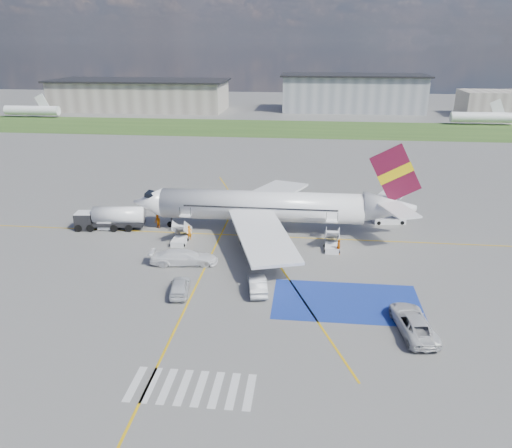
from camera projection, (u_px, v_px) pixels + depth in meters
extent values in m
plane|color=#60605E|center=(248.00, 278.00, 52.44)|extent=(400.00, 400.00, 0.00)
cube|color=#2D4C1E|center=(290.00, 129.00, 141.02)|extent=(400.00, 30.00, 0.01)
cube|color=gold|center=(260.00, 236.00, 63.63)|extent=(120.00, 0.20, 0.01)
cube|color=gold|center=(177.00, 326.00, 43.63)|extent=(0.20, 60.00, 0.01)
cube|color=gold|center=(260.00, 236.00, 63.63)|extent=(20.71, 56.45, 0.01)
cube|color=navy|center=(346.00, 302.00, 47.68)|extent=(14.00, 8.00, 0.01)
cube|color=silver|center=(135.00, 384.00, 36.27)|extent=(0.60, 4.00, 0.01)
cube|color=silver|center=(151.00, 385.00, 36.15)|extent=(0.60, 4.00, 0.01)
cube|color=silver|center=(167.00, 386.00, 36.02)|extent=(0.60, 4.00, 0.01)
cube|color=silver|center=(183.00, 387.00, 35.90)|extent=(0.60, 4.00, 0.01)
cube|color=silver|center=(200.00, 388.00, 35.78)|extent=(0.60, 4.00, 0.01)
cube|color=silver|center=(216.00, 390.00, 35.65)|extent=(0.60, 4.00, 0.01)
cube|color=silver|center=(233.00, 391.00, 35.53)|extent=(0.60, 4.00, 0.01)
cube|color=silver|center=(250.00, 392.00, 35.41)|extent=(0.60, 4.00, 0.01)
cube|color=gray|center=(140.00, 96.00, 177.61)|extent=(60.00, 22.00, 10.00)
cube|color=gray|center=(353.00, 94.00, 174.18)|extent=(48.00, 18.00, 12.00)
cylinder|color=white|center=(261.00, 206.00, 64.32)|extent=(26.00, 3.90, 3.90)
cone|color=white|center=(148.00, 202.00, 65.87)|extent=(4.00, 3.90, 3.90)
cube|color=black|center=(152.00, 195.00, 65.44)|extent=(1.67, 1.90, 0.82)
cone|color=white|center=(390.00, 207.00, 62.51)|extent=(6.50, 3.90, 3.90)
cube|color=white|center=(262.00, 235.00, 56.50)|extent=(9.86, 15.95, 1.40)
cube|color=white|center=(274.00, 192.00, 72.35)|extent=(9.86, 15.95, 1.40)
cylinder|color=#38383A|center=(257.00, 236.00, 59.79)|extent=(3.40, 2.10, 2.10)
cylinder|color=#38383A|center=(265.00, 207.00, 70.23)|extent=(3.40, 2.10, 2.10)
cube|color=maroon|center=(395.00, 173.00, 60.95)|extent=(6.62, 0.30, 7.45)
cube|color=yellow|center=(395.00, 173.00, 60.95)|extent=(4.36, 0.40, 3.08)
cube|color=white|center=(399.00, 210.00, 59.22)|extent=(4.73, 5.95, 0.49)
cube|color=white|center=(391.00, 195.00, 65.19)|extent=(4.73, 5.95, 0.49)
cube|color=black|center=(260.00, 208.00, 62.37)|extent=(19.50, 0.04, 0.18)
cube|color=black|center=(263.00, 199.00, 66.02)|extent=(19.50, 0.04, 0.18)
cube|color=white|center=(182.00, 229.00, 62.10)|extent=(1.40, 3.73, 2.32)
cube|color=white|center=(185.00, 216.00, 63.51)|extent=(1.40, 1.00, 0.12)
cylinder|color=black|center=(180.00, 211.00, 63.39)|extent=(0.06, 0.06, 1.10)
cylinder|color=black|center=(191.00, 212.00, 63.25)|extent=(0.06, 0.06, 1.10)
cube|color=white|center=(179.00, 242.00, 60.99)|extent=(1.60, 2.40, 0.70)
cube|color=white|center=(332.00, 235.00, 60.19)|extent=(1.40, 3.73, 2.32)
cube|color=white|center=(332.00, 221.00, 61.60)|extent=(1.40, 1.00, 0.12)
cylinder|color=black|center=(326.00, 217.00, 61.48)|extent=(0.06, 0.06, 1.10)
cylinder|color=black|center=(338.00, 217.00, 61.34)|extent=(0.06, 0.06, 1.10)
cube|color=white|center=(332.00, 248.00, 59.08)|extent=(1.60, 2.40, 0.70)
cube|color=black|center=(85.00, 221.00, 65.73)|extent=(2.45, 2.45, 2.22)
cylinder|color=white|center=(119.00, 215.00, 65.45)|extent=(6.76, 2.93, 2.22)
cube|color=black|center=(120.00, 223.00, 65.83)|extent=(6.76, 2.93, 0.48)
cube|color=white|center=(105.00, 224.00, 65.51)|extent=(1.92, 1.25, 1.28)
cube|color=black|center=(105.00, 219.00, 65.27)|extent=(1.82, 1.15, 0.11)
cube|color=white|center=(389.00, 221.00, 68.07)|extent=(4.42, 2.01, 0.71)
cube|color=black|center=(397.00, 216.00, 67.89)|extent=(2.90, 1.45, 0.79)
imported|color=silver|center=(180.00, 286.00, 48.95)|extent=(2.48, 4.77, 1.55)
imported|color=#ACAEB3|center=(257.00, 284.00, 49.35)|extent=(2.56, 5.07, 1.60)
imported|color=silver|center=(413.00, 320.00, 42.55)|extent=(3.35, 5.96, 2.12)
imported|color=white|center=(184.00, 255.00, 55.34)|extent=(5.82, 2.92, 2.19)
imported|color=orange|center=(189.00, 233.00, 62.18)|extent=(0.81, 0.77, 1.86)
imported|color=orange|center=(158.00, 222.00, 65.96)|extent=(1.15, 1.13, 1.87)
imported|color=orange|center=(339.00, 247.00, 57.99)|extent=(0.45, 1.05, 1.78)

